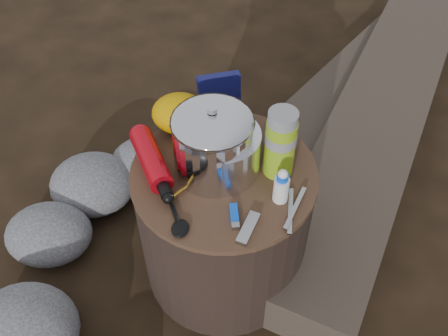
# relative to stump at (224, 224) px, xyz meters

# --- Properties ---
(ground) EXTENTS (60.00, 60.00, 0.00)m
(ground) POSITION_rel_stump_xyz_m (0.00, 0.00, -0.23)
(ground) COLOR black
(ground) RESTS_ON ground
(stump) EXTENTS (0.50, 0.50, 0.46)m
(stump) POSITION_rel_stump_xyz_m (0.00, 0.00, 0.00)
(stump) COLOR black
(stump) RESTS_ON ground
(rock_ring) EXTENTS (0.50, 1.09, 0.22)m
(rock_ring) POSITION_rel_stump_xyz_m (-0.38, -0.12, -0.12)
(rock_ring) COLOR #58585C
(rock_ring) RESTS_ON ground
(log_main) EXTENTS (1.02, 2.00, 0.17)m
(log_main) POSITION_rel_stump_xyz_m (0.57, 0.70, -0.15)
(log_main) COLOR #3B3028
(log_main) RESTS_ON ground
(log_small) EXTENTS (0.91, 1.23, 0.11)m
(log_small) POSITION_rel_stump_xyz_m (0.50, 0.99, -0.18)
(log_small) COLOR #3B3028
(log_small) RESTS_ON ground
(foil_windscreen) EXTENTS (0.21, 0.21, 0.13)m
(foil_windscreen) POSITION_rel_stump_xyz_m (-0.01, 0.01, 0.29)
(foil_windscreen) COLOR silver
(foil_windscreen) RESTS_ON stump
(camping_pot) EXTENTS (0.21, 0.21, 0.21)m
(camping_pot) POSITION_rel_stump_xyz_m (-0.03, 0.01, 0.33)
(camping_pot) COLOR silver
(camping_pot) RESTS_ON stump
(fuel_bottle) EXTENTS (0.18, 0.26, 0.06)m
(fuel_bottle) POSITION_rel_stump_xyz_m (-0.20, 0.00, 0.26)
(fuel_bottle) COLOR #B10814
(fuel_bottle) RESTS_ON stump
(thermos) EXTENTS (0.08, 0.08, 0.20)m
(thermos) POSITION_rel_stump_xyz_m (0.14, 0.02, 0.33)
(thermos) COLOR #85B018
(thermos) RESTS_ON stump
(travel_mug) EXTENTS (0.08, 0.08, 0.12)m
(travel_mug) POSITION_rel_stump_xyz_m (0.15, 0.11, 0.29)
(travel_mug) COLOR black
(travel_mug) RESTS_ON stump
(stuff_sack) EXTENTS (0.16, 0.13, 0.11)m
(stuff_sack) POSITION_rel_stump_xyz_m (-0.14, 0.16, 0.29)
(stuff_sack) COLOR #C08C00
(stuff_sack) RESTS_ON stump
(food_pouch) EXTENTS (0.12, 0.06, 0.15)m
(food_pouch) POSITION_rel_stump_xyz_m (-0.03, 0.21, 0.31)
(food_pouch) COLOR #0F104E
(food_pouch) RESTS_ON stump
(lighter) EXTENTS (0.03, 0.08, 0.01)m
(lighter) POSITION_rel_stump_xyz_m (0.04, -0.14, 0.24)
(lighter) COLOR blue
(lighter) RESTS_ON stump
(multitool) EXTENTS (0.06, 0.10, 0.01)m
(multitool) POSITION_rel_stump_xyz_m (0.08, -0.18, 0.24)
(multitool) COLOR #A8A8AC
(multitool) RESTS_ON stump
(pot_grabber) EXTENTS (0.06, 0.15, 0.01)m
(pot_grabber) POSITION_rel_stump_xyz_m (0.18, -0.12, 0.24)
(pot_grabber) COLOR #A8A8AC
(pot_grabber) RESTS_ON stump
(spork) EXTENTS (0.11, 0.17, 0.01)m
(spork) POSITION_rel_stump_xyz_m (-0.12, -0.13, 0.24)
(spork) COLOR black
(spork) RESTS_ON stump
(squeeze_bottle) EXTENTS (0.04, 0.04, 0.09)m
(squeeze_bottle) POSITION_rel_stump_xyz_m (0.15, -0.08, 0.28)
(squeeze_bottle) COLOR white
(squeeze_bottle) RESTS_ON stump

